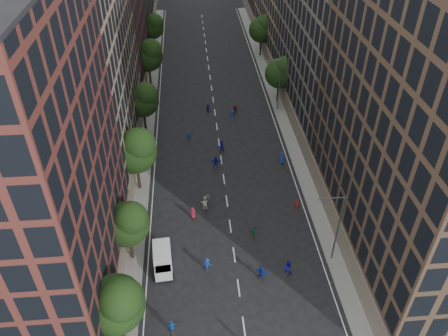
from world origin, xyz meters
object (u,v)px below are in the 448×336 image
Objects in this scene: streetlamp_far at (278,82)px; cargo_van at (163,259)px; streetlamp_near at (336,225)px; skater_2 at (288,267)px.

cargo_van is at bearing -119.20° from streetlamp_far.
cargo_van is (-18.18, 0.48, -3.97)m from streetlamp_near.
skater_2 is at bearing -12.89° from cargo_van.
streetlamp_far is at bearing 56.41° from cargo_van.
streetlamp_near is 6.74m from skater_2.
streetlamp_near is 2.05× the size of cargo_van.
cargo_van is 13.31m from skater_2.
streetlamp_far is 4.92× the size of skater_2.
streetlamp_far is at bearing 90.00° from streetlamp_near.
streetlamp_near reaches higher than skater_2.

